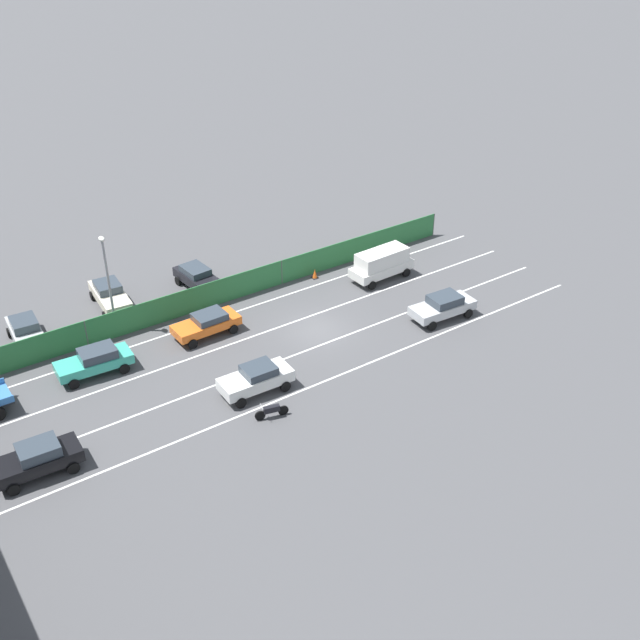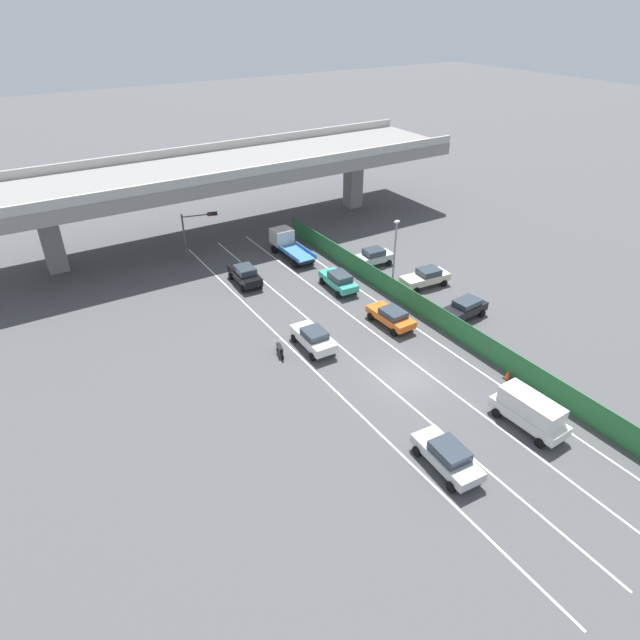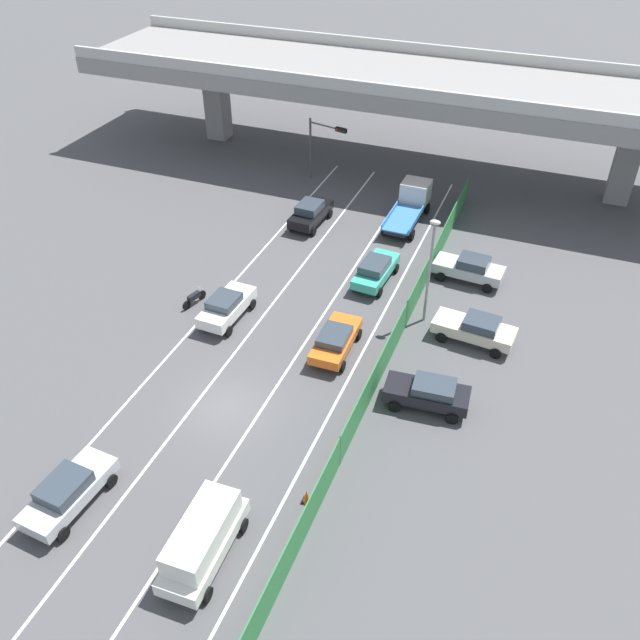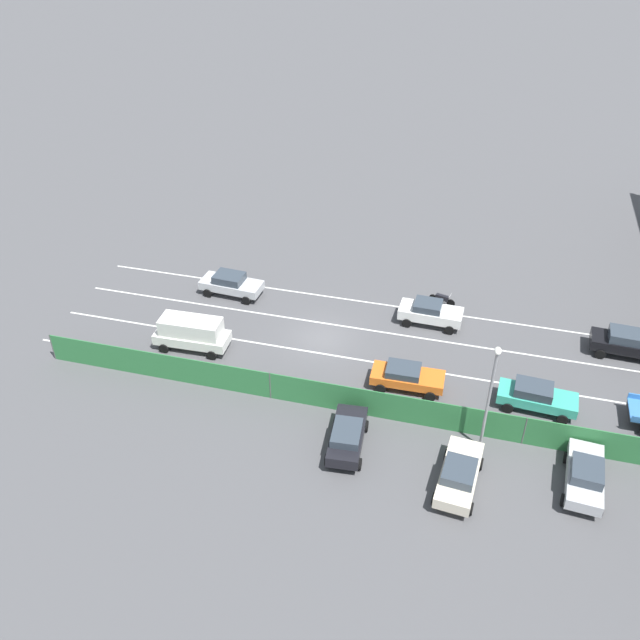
% 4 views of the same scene
% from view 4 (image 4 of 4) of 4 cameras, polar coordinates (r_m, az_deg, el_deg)
% --- Properties ---
extents(ground_plane, '(300.00, 300.00, 0.00)m').
position_cam_4_polar(ground_plane, '(45.19, 0.22, -1.52)').
color(ground_plane, '#4C4C4F').
extents(lane_line_left_edge, '(0.14, 47.64, 0.01)m').
position_cam_4_polar(lane_line_left_edge, '(48.44, 8.42, 0.86)').
color(lane_line_left_edge, silver).
rests_on(lane_line_left_edge, ground).
extents(lane_line_mid_left, '(0.14, 47.64, 0.01)m').
position_cam_4_polar(lane_line_mid_left, '(45.70, 7.84, -1.41)').
color(lane_line_mid_left, silver).
rests_on(lane_line_mid_left, ground).
extents(lane_line_mid_right, '(0.14, 47.64, 0.01)m').
position_cam_4_polar(lane_line_mid_right, '(43.05, 7.18, -3.97)').
color(lane_line_mid_right, silver).
rests_on(lane_line_mid_right, ground).
extents(lane_line_right_edge, '(0.14, 47.64, 0.01)m').
position_cam_4_polar(lane_line_right_edge, '(40.51, 6.43, -6.86)').
color(lane_line_right_edge, silver).
rests_on(lane_line_right_edge, ground).
extents(green_fence, '(0.10, 43.74, 1.89)m').
position_cam_4_polar(green_fence, '(38.70, 6.12, -7.34)').
color(green_fence, '#2D753D').
rests_on(green_fence, ground).
extents(car_van_white, '(2.19, 4.89, 2.21)m').
position_cam_4_polar(car_van_white, '(44.39, -10.80, -1.00)').
color(car_van_white, silver).
rests_on(car_van_white, ground).
extents(car_taxi_teal, '(2.18, 4.58, 1.65)m').
position_cam_4_polar(car_taxi_teal, '(41.20, 17.80, -6.13)').
color(car_taxi_teal, teal).
rests_on(car_taxi_teal, ground).
extents(car_sedan_black, '(2.18, 4.41, 1.76)m').
position_cam_4_polar(car_sedan_black, '(47.43, 24.43, -1.73)').
color(car_sedan_black, black).
rests_on(car_sedan_black, ground).
extents(car_sedan_silver, '(2.27, 4.61, 1.64)m').
position_cam_4_polar(car_sedan_silver, '(49.60, -7.53, 3.08)').
color(car_sedan_silver, '#B7BABC').
rests_on(car_sedan_silver, ground).
extents(car_sedan_white, '(2.12, 4.34, 1.66)m').
position_cam_4_polar(car_sedan_white, '(46.66, 9.29, 0.67)').
color(car_sedan_white, white).
rests_on(car_sedan_white, ground).
extents(car_taxi_orange, '(2.08, 4.41, 1.50)m').
position_cam_4_polar(car_taxi_orange, '(41.04, 7.33, -4.73)').
color(car_taxi_orange, orange).
rests_on(car_taxi_orange, ground).
extents(motorcycle, '(0.72, 1.92, 0.93)m').
position_cam_4_polar(motorcycle, '(49.05, 10.27, 1.77)').
color(motorcycle, black).
rests_on(motorcycle, ground).
extents(parked_sedan_dark, '(4.39, 2.22, 1.61)m').
position_cam_4_polar(parked_sedan_dark, '(36.94, 2.32, -9.73)').
color(parked_sedan_dark, black).
rests_on(parked_sedan_dark, ground).
extents(parked_sedan_cream, '(4.74, 2.33, 1.66)m').
position_cam_4_polar(parked_sedan_cream, '(35.72, 11.68, -12.63)').
color(parked_sedan_cream, beige).
rests_on(parked_sedan_cream, ground).
extents(parked_wagon_silver, '(4.55, 2.22, 1.71)m').
position_cam_4_polar(parked_wagon_silver, '(37.44, 21.50, -12.10)').
color(parked_wagon_silver, '#B2B5B7').
rests_on(parked_wagon_silver, ground).
extents(street_lamp, '(0.60, 0.36, 6.75)m').
position_cam_4_polar(street_lamp, '(35.87, 14.22, -5.69)').
color(street_lamp, gray).
rests_on(street_lamp, ground).
extents(traffic_cone, '(0.47, 0.47, 0.72)m').
position_cam_4_polar(traffic_cone, '(41.55, -7.15, -5.05)').
color(traffic_cone, orange).
rests_on(traffic_cone, ground).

